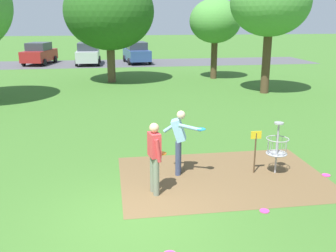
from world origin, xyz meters
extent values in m
plane|color=#3D6B28|center=(0.00, 0.00, 0.00)|extent=(160.00, 160.00, 0.00)
cube|color=brown|center=(2.41, 1.92, 0.00)|extent=(5.25, 3.60, 0.01)
cylinder|color=#9E9EA3|center=(3.85, 1.97, 0.68)|extent=(0.05, 0.05, 1.35)
cylinder|color=#9E9EA3|center=(3.85, 1.97, 1.37)|extent=(0.24, 0.24, 0.04)
torus|color=#9E9EA3|center=(3.85, 1.97, 0.95)|extent=(0.58, 0.58, 0.02)
torus|color=#9E9EA3|center=(3.85, 1.97, 0.55)|extent=(0.55, 0.55, 0.03)
cylinder|color=#9E9EA3|center=(3.85, 1.97, 0.53)|extent=(0.48, 0.48, 0.02)
cylinder|color=gray|center=(4.09, 1.97, 0.75)|extent=(0.01, 0.01, 0.40)
cylinder|color=gray|center=(4.05, 2.11, 0.75)|extent=(0.01, 0.01, 0.40)
cylinder|color=gray|center=(3.93, 2.20, 0.75)|extent=(0.01, 0.01, 0.40)
cylinder|color=gray|center=(3.78, 2.20, 0.75)|extent=(0.01, 0.01, 0.40)
cylinder|color=gray|center=(3.66, 2.11, 0.75)|extent=(0.01, 0.01, 0.40)
cylinder|color=gray|center=(3.62, 1.97, 0.75)|extent=(0.01, 0.01, 0.40)
cylinder|color=gray|center=(3.66, 1.83, 0.75)|extent=(0.01, 0.01, 0.40)
cylinder|color=gray|center=(3.78, 1.75, 0.75)|extent=(0.01, 0.01, 0.40)
cylinder|color=gray|center=(3.93, 1.75, 0.75)|extent=(0.01, 0.01, 0.40)
cylinder|color=gray|center=(4.05, 1.83, 0.75)|extent=(0.01, 0.01, 0.40)
cylinder|color=#4C3823|center=(3.30, 2.07, 0.55)|extent=(0.04, 0.04, 1.10)
cube|color=gold|center=(3.30, 2.07, 1.05)|extent=(0.28, 0.03, 0.20)
cylinder|color=slate|center=(0.53, 1.35, 0.46)|extent=(0.14, 0.14, 0.92)
cylinder|color=slate|center=(0.58, 1.13, 0.46)|extent=(0.14, 0.14, 0.92)
cube|color=#D1383D|center=(0.56, 1.24, 1.20)|extent=(0.29, 0.40, 0.56)
sphere|color=tan|center=(0.56, 1.24, 1.60)|extent=(0.22, 0.22, 0.22)
cylinder|color=#D1383D|center=(0.54, 1.43, 1.12)|extent=(0.18, 0.12, 0.55)
cylinder|color=#D1383D|center=(0.62, 1.06, 1.12)|extent=(0.18, 0.12, 0.55)
cylinder|color=orange|center=(0.73, 1.28, 0.97)|extent=(0.22, 0.22, 0.02)
cylinder|color=#384260|center=(1.34, 2.43, 0.46)|extent=(0.14, 0.14, 0.92)
cylinder|color=#384260|center=(1.28, 2.21, 0.46)|extent=(0.14, 0.14, 0.92)
cube|color=#84B7D1|center=(1.31, 2.32, 1.20)|extent=(0.46, 0.45, 0.60)
sphere|color=beige|center=(1.37, 2.31, 1.60)|extent=(0.22, 0.22, 0.22)
cylinder|color=#84B7D1|center=(1.56, 2.09, 1.32)|extent=(0.59, 0.24, 0.21)
cylinder|color=#1E93DB|center=(1.83, 2.02, 1.29)|extent=(0.22, 0.22, 0.02)
cylinder|color=#84B7D1|center=(1.18, 2.52, 1.25)|extent=(0.48, 0.21, 0.37)
cylinder|color=#E53D99|center=(5.10, 1.60, 0.01)|extent=(0.21, 0.21, 0.02)
cylinder|color=#E53D99|center=(2.76, 0.02, 0.01)|extent=(0.21, 0.21, 0.02)
cylinder|color=brown|center=(-0.24, 17.46, 1.13)|extent=(0.50, 0.50, 2.25)
ellipsoid|color=#285B1E|center=(-0.24, 17.46, 4.28)|extent=(5.42, 5.42, 4.61)
cylinder|color=#4C3823|center=(7.88, 12.60, 1.59)|extent=(0.44, 0.44, 3.18)
ellipsoid|color=#4C8E3D|center=(7.88, 12.60, 4.71)|extent=(4.09, 4.09, 3.47)
cylinder|color=#4C3823|center=(6.49, 17.93, 1.24)|extent=(0.41, 0.41, 2.48)
ellipsoid|color=#4C8E3D|center=(6.49, 17.93, 3.72)|extent=(3.31, 3.31, 2.82)
cube|color=#4C4C51|center=(0.00, 27.58, 0.00)|extent=(36.00, 6.00, 0.01)
cube|color=maroon|center=(-6.28, 27.92, 0.75)|extent=(2.64, 4.48, 0.90)
cube|color=#2D333D|center=(-6.28, 27.92, 1.52)|extent=(2.01, 2.47, 0.64)
cylinder|color=black|center=(-6.89, 29.38, 0.30)|extent=(0.30, 0.62, 0.60)
cylinder|color=black|center=(-5.13, 29.01, 0.30)|extent=(0.30, 0.62, 0.60)
cylinder|color=black|center=(-7.44, 26.84, 0.30)|extent=(0.30, 0.62, 0.60)
cylinder|color=black|center=(-5.68, 26.46, 0.30)|extent=(0.30, 0.62, 0.60)
cube|color=#B2B7BC|center=(-2.13, 27.15, 0.75)|extent=(1.87, 4.23, 0.90)
cube|color=#2D333D|center=(-2.13, 27.15, 1.52)|extent=(1.62, 2.21, 0.64)
cylinder|color=black|center=(-3.00, 28.46, 0.30)|extent=(0.19, 0.60, 0.60)
cylinder|color=black|center=(-1.20, 28.43, 0.30)|extent=(0.19, 0.60, 0.60)
cylinder|color=black|center=(-3.05, 25.86, 0.30)|extent=(0.19, 0.60, 0.60)
cylinder|color=black|center=(-1.25, 25.83, 0.30)|extent=(0.19, 0.60, 0.60)
cube|color=#2D4784|center=(2.07, 27.48, 0.75)|extent=(2.27, 4.38, 0.90)
cube|color=#2D333D|center=(2.07, 27.48, 1.52)|extent=(1.82, 2.35, 0.64)
cylinder|color=black|center=(1.03, 28.67, 0.30)|extent=(0.25, 0.62, 0.60)
cylinder|color=black|center=(2.81, 28.88, 0.30)|extent=(0.25, 0.62, 0.60)
cylinder|color=black|center=(1.32, 26.09, 0.30)|extent=(0.25, 0.62, 0.60)
cylinder|color=black|center=(3.11, 26.29, 0.30)|extent=(0.25, 0.62, 0.60)
camera|label=1|loc=(-0.38, -6.97, 4.00)|focal=41.21mm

